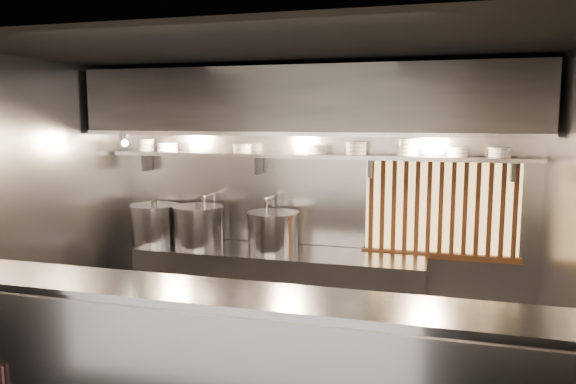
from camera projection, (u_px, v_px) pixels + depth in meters
The scene contains 23 objects.
ceiling at pixel (272, 50), 4.39m from camera, with size 4.50×4.50×0.00m, color black.
wall_back at pixel (315, 200), 6.00m from camera, with size 4.50×4.50×0.00m, color gray.
wall_left at pixel (41, 212), 5.19m from camera, with size 3.00×3.00×0.00m, color gray.
serving_counter at pixel (230, 373), 3.77m from camera, with size 4.50×0.56×1.13m.
cooking_bench at pixel (279, 293), 5.86m from camera, with size 3.00×0.70×0.90m, color #A2A2A7.
bowl_shelf at pixel (312, 156), 5.77m from camera, with size 4.40×0.34×0.04m, color #A2A2A7.
exhaust_hood at pixel (306, 102), 5.48m from camera, with size 4.40×0.81×0.65m.
wood_screen at pixel (441, 207), 5.60m from camera, with size 1.56×0.09×1.04m.
faucet_left at pixel (211, 205), 6.20m from camera, with size 0.04×0.30×0.50m.
faucet_right at pixel (271, 208), 6.01m from camera, with size 0.04×0.30×0.50m.
heat_lamp at pixel (123, 137), 5.82m from camera, with size 0.25×0.35×0.20m.
pendant_bulb at pixel (299, 148), 5.67m from camera, with size 0.09×0.09×0.19m.
stock_pot_left at pixel (155, 223), 6.21m from camera, with size 0.57×0.57×0.46m.
stock_pot_mid at pixel (199, 226), 6.01m from camera, with size 0.66×0.66×0.47m.
stock_pot_right at pixel (273, 231), 5.81m from camera, with size 0.71×0.71×0.44m.
bowl_stack_0 at pixel (146, 145), 6.28m from camera, with size 0.20×0.20×0.13m.
bowl_stack_1 at pixel (168, 147), 6.21m from camera, with size 0.24×0.24×0.09m.
bowl_stack_2 at pixel (242, 148), 5.97m from camera, with size 0.20×0.20×0.09m.
bowl_stack_3 at pixel (317, 149), 5.74m from camera, with size 0.20×0.20×0.09m.
bowl_stack_4 at pixel (356, 148), 5.63m from camera, with size 0.22×0.22×0.13m.
bowl_stack_5 at pixel (408, 147), 5.49m from camera, with size 0.23×0.23×0.17m.
bowl_stack_6 at pixel (458, 152), 5.36m from camera, with size 0.21×0.21×0.09m.
bowl_stack_7 at pixel (500, 152), 5.26m from camera, with size 0.22×0.22×0.09m.
Camera 1 is at (1.37, -4.29, 2.27)m, focal length 35.00 mm.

